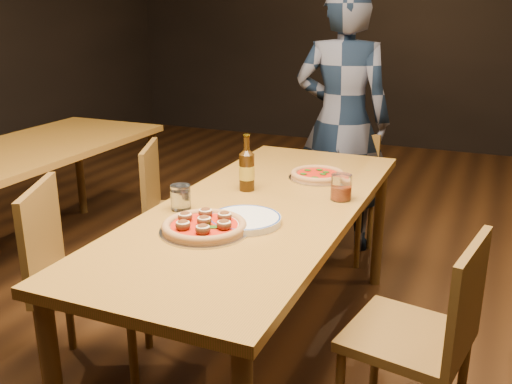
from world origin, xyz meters
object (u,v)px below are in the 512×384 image
at_px(pizza_meatball, 204,226).
at_px(amber_glass, 341,187).
at_px(chair_end, 341,195).
at_px(water_glass, 181,197).
at_px(chair_main_e, 407,335).
at_px(pizza_margherita, 318,175).
at_px(plate_stack, 245,220).
at_px(chair_main_sw, 185,213).
at_px(beer_bottle, 247,171).
at_px(diner, 342,121).
at_px(table_main, 261,220).
at_px(chair_main_nw, 94,279).
at_px(table_left, 15,163).

xyz_separation_m(pizza_meatball, amber_glass, (0.37, 0.56, 0.03)).
xyz_separation_m(chair_end, water_glass, (-0.31, -1.46, 0.40)).
xyz_separation_m(chair_main_e, chair_end, (-0.66, 1.54, -0.03)).
distance_m(pizza_margherita, plate_stack, 0.70).
xyz_separation_m(chair_main_sw, beer_bottle, (0.54, -0.36, 0.41)).
distance_m(pizza_meatball, diner, 1.80).
xyz_separation_m(table_main, chair_main_sw, (-0.68, 0.51, -0.24)).
relative_size(pizza_margherita, water_glass, 2.71).
xyz_separation_m(pizza_meatball, water_glass, (-0.21, 0.18, 0.03)).
distance_m(table_main, diner, 1.44).
xyz_separation_m(chair_main_e, plate_stack, (-0.66, 0.04, 0.33)).
xyz_separation_m(chair_main_sw, chair_main_e, (1.37, -0.79, -0.00)).
distance_m(table_main, pizza_margherita, 0.49).
height_order(chair_main_nw, chair_end, chair_main_nw).
bearing_deg(chair_end, chair_main_sw, -131.86).
relative_size(pizza_meatball, water_glass, 3.24).
bearing_deg(amber_glass, chair_main_e, -50.40).
height_order(chair_end, diner, diner).
relative_size(chair_main_nw, chair_main_sw, 1.05).
bearing_deg(chair_main_sw, amber_glass, -130.62).
distance_m(water_glass, amber_glass, 0.70).
bearing_deg(chair_main_e, diner, -147.09).
bearing_deg(chair_main_e, table_left, -93.39).
xyz_separation_m(chair_main_e, amber_glass, (-0.39, 0.47, 0.37)).
relative_size(chair_end, pizza_margherita, 2.85).
distance_m(table_main, chair_main_sw, 0.88).
xyz_separation_m(table_left, beer_bottle, (1.57, -0.14, 0.16)).
xyz_separation_m(pizza_margherita, beer_bottle, (-0.24, -0.31, 0.07)).
bearing_deg(table_left, beer_bottle, -5.23).
bearing_deg(table_main, chair_main_nw, -147.13).
relative_size(chair_end, water_glass, 7.74).
distance_m(amber_glass, diner, 1.28).
xyz_separation_m(chair_main_sw, pizza_margherita, (0.79, -0.05, 0.33)).
bearing_deg(amber_glass, pizza_margherita, 125.06).
bearing_deg(pizza_meatball, amber_glass, 56.41).
height_order(chair_main_sw, chair_end, chair_main_sw).
distance_m(beer_bottle, amber_glass, 0.44).
bearing_deg(chair_main_nw, plate_stack, -100.64).
bearing_deg(amber_glass, beer_bottle, -175.05).
relative_size(table_left, chair_main_nw, 2.20).
bearing_deg(table_left, water_glass, -19.05).
relative_size(chair_main_e, diner, 0.51).
bearing_deg(beer_bottle, table_main, -49.42).
height_order(chair_main_e, plate_stack, chair_main_e).
bearing_deg(amber_glass, plate_stack, -122.19).
height_order(chair_end, pizza_meatball, chair_end).
xyz_separation_m(chair_end, beer_bottle, (-0.16, -1.11, 0.43)).
relative_size(pizza_meatball, plate_stack, 1.20).
xyz_separation_m(pizza_margherita, water_glass, (-0.39, -0.66, 0.03)).
xyz_separation_m(chair_main_e, pizza_margherita, (-0.58, 0.74, 0.33)).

